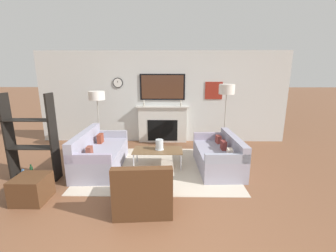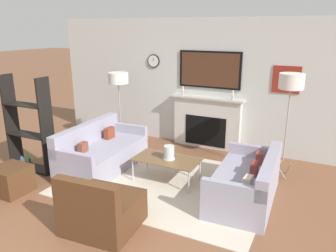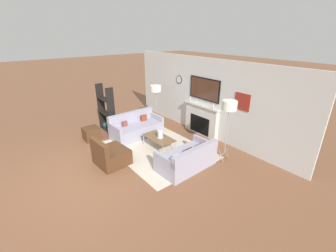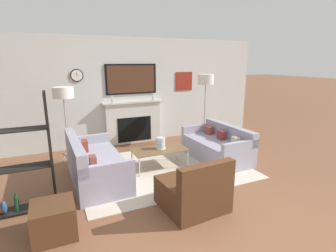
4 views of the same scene
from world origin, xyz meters
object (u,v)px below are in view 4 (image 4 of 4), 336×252
Objects in this scene: couch_right at (218,147)px; hurricane_candle at (161,144)px; coffee_table at (160,150)px; armchair at (194,192)px; floor_lamp_left at (63,94)px; couch_left at (94,165)px; ottoman at (54,220)px; floor_lamp_right at (206,80)px; shelf_unit at (16,163)px.

hurricane_candle is at bearing 176.48° from couch_right.
armchair is at bearing -94.58° from coffee_table.
floor_lamp_left is at bearing 146.56° from coffee_table.
hurricane_candle is at bearing 37.21° from coffee_table.
couch_right is 1.37m from coffee_table.
couch_left is 7.85× the size of hurricane_candle.
ottoman is at bearing -144.65° from coffee_table.
couch_right is at bearing 46.02° from armchair.
ottoman is (-0.71, -1.37, -0.08)m from couch_left.
couch_left is at bearing 62.50° from ottoman.
shelf_unit is at bearing -157.36° from floor_lamp_right.
floor_lamp_left is at bearing -180.00° from floor_lamp_right.
shelf_unit is 3.37× the size of ottoman.
coffee_table is 0.13m from hurricane_candle.
coffee_table is at bearing 14.77° from shelf_unit.
shelf_unit is at bearing -152.65° from couch_left.
couch_right is (2.66, 0.00, -0.02)m from couch_left.
armchair is 1.65m from hurricane_candle.
coffee_table is 0.64× the size of shelf_unit.
hurricane_candle is (-1.33, 0.08, 0.23)m from couch_right.
couch_right is 1.49× the size of coffee_table.
ottoman is (-1.88, 0.18, -0.05)m from armchair.
floor_lamp_left is (-3.02, 1.15, 1.20)m from couch_right.
couch_left is 1.30m from coffee_table.
shelf_unit is at bearing -165.23° from coffee_table.
armchair is at bearing -22.77° from shelf_unit.
coffee_table is (1.30, 0.06, 0.08)m from couch_left.
couch_right is at bearing -2.29° from coffee_table.
floor_lamp_left is at bearing 107.21° from couch_left.
hurricane_candle is (0.16, 1.63, 0.23)m from armchair.
couch_left is 1.12× the size of floor_lamp_left.
ottoman is at bearing -157.88° from couch_right.
floor_lamp_right is at bearing 33.97° from ottoman.
couch_left is at bearing -159.20° from floor_lamp_right.
shelf_unit is 1.04m from ottoman.
coffee_table is at bearing 35.35° from ottoman.
couch_right is at bearing -3.52° from hurricane_candle.
couch_left is 1.68m from floor_lamp_left.
hurricane_candle is at bearing 35.38° from ottoman.
floor_lamp_left reaches higher than ottoman.
coffee_table is 2.40m from floor_lamp_right.
floor_lamp_right reaches higher than floor_lamp_left.
floor_lamp_left is 3.38m from floor_lamp_right.
armchair is 0.54× the size of shelf_unit.
floor_lamp_left is (-1.52, 2.69, 1.20)m from armchair.
shelf_unit reaches higher than couch_right.
hurricane_candle is at bearing -147.80° from floor_lamp_right.
couch_right is 0.91× the size of floor_lamp_right.
armchair is 0.51× the size of floor_lamp_right.
couch_left is at bearing -72.79° from floor_lamp_left.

